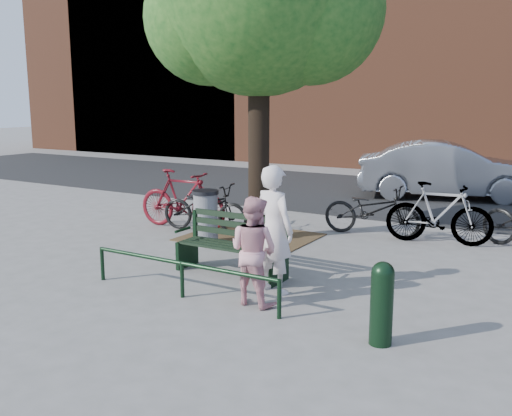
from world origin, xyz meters
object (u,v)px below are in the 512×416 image
Objects in this scene: litter_bin at (206,217)px; parked_car at (447,170)px; bicycle_c at (371,210)px; person_right at (253,251)px; park_bench at (233,243)px; bollard at (382,300)px; person_left at (274,229)px.

litter_bin is 7.91m from parked_car.
parked_car reaches higher than bicycle_c.
person_right is 3.31m from litter_bin.
park_bench is 1.72× the size of litter_bin.
parked_car is (1.25, 8.71, 0.30)m from park_bench.
person_right is 1.53× the size of bollard.
person_left is 2.98m from litter_bin.
bicycle_c is (-1.85, 4.88, 0.00)m from bollard.
person_right is 0.75× the size of bicycle_c.
person_right is 4.50m from bicycle_c.
park_bench is 3.13m from bollard.
bollard is (1.86, -0.93, -0.39)m from person_left.
bicycle_c is at bearing 159.44° from parked_car.
person_right is (0.00, -0.54, -0.18)m from person_left.
bollard is at bearing 173.91° from person_right.
person_right reaches higher than bollard.
bollard is at bearing -162.80° from bicycle_c.
person_left is 0.93× the size of bicycle_c.
bollard is 5.22m from bicycle_c.
person_right reaches higher than park_bench.
bollard is 10.20m from parked_car.
person_left reaches higher than park_bench.
park_bench is 1.38m from person_right.
litter_bin reaches higher than bollard.
litter_bin is at bearing -21.25° from person_left.
person_right is (0.95, -0.98, 0.24)m from park_bench.
parked_car is at bearing 98.84° from bollard.
person_right reaches higher than litter_bin.
bicycle_c is (0.01, 3.95, -0.39)m from person_left.
person_left is at bearing -84.37° from person_right.
person_left reaches higher than litter_bin.
bicycle_c is at bearing 74.68° from park_bench.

